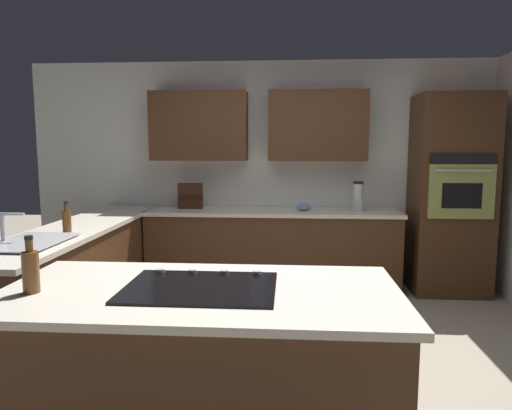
{
  "coord_description": "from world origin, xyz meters",
  "views": [
    {
      "loc": [
        -0.08,
        3.42,
        1.61
      ],
      "look_at": [
        0.22,
        -0.8,
        1.07
      ],
      "focal_mm": 32.34,
      "sensor_mm": 36.0,
      "label": 1
    }
  ],
  "objects_px": {
    "cooktop": "(201,287)",
    "dish_soap_bottle": "(67,220)",
    "sink_unit": "(29,241)",
    "wall_oven": "(451,195)",
    "blender": "(358,198)",
    "mixing_bowl": "(303,207)",
    "spice_rack": "(190,196)",
    "oil_bottle": "(31,270)"
  },
  "relations": [
    {
      "from": "cooktop",
      "to": "dish_soap_bottle",
      "type": "relative_size",
      "value": 2.92
    },
    {
      "from": "cooktop",
      "to": "dish_soap_bottle",
      "type": "distance_m",
      "value": 2.03
    },
    {
      "from": "sink_unit",
      "to": "cooktop",
      "type": "distance_m",
      "value": 1.76
    },
    {
      "from": "wall_oven",
      "to": "blender",
      "type": "relative_size",
      "value": 6.55
    },
    {
      "from": "blender",
      "to": "mixing_bowl",
      "type": "bearing_deg",
      "value": 0.0
    },
    {
      "from": "mixing_bowl",
      "to": "spice_rack",
      "type": "xyz_separation_m",
      "value": [
        1.3,
        -0.09,
        0.1
      ]
    },
    {
      "from": "cooktop",
      "to": "blender",
      "type": "bearing_deg",
      "value": -112.59
    },
    {
      "from": "sink_unit",
      "to": "cooktop",
      "type": "bearing_deg",
      "value": 146.62
    },
    {
      "from": "sink_unit",
      "to": "dish_soap_bottle",
      "type": "bearing_deg",
      "value": -96.95
    },
    {
      "from": "cooktop",
      "to": "spice_rack",
      "type": "relative_size",
      "value": 2.58
    },
    {
      "from": "wall_oven",
      "to": "dish_soap_bottle",
      "type": "height_order",
      "value": "wall_oven"
    },
    {
      "from": "mixing_bowl",
      "to": "spice_rack",
      "type": "relative_size",
      "value": 0.54
    },
    {
      "from": "spice_rack",
      "to": "dish_soap_bottle",
      "type": "bearing_deg",
      "value": 64.93
    },
    {
      "from": "wall_oven",
      "to": "dish_soap_bottle",
      "type": "xyz_separation_m",
      "value": [
        3.62,
        1.46,
        -0.08
      ]
    },
    {
      "from": "blender",
      "to": "mixing_bowl",
      "type": "height_order",
      "value": "blender"
    },
    {
      "from": "wall_oven",
      "to": "oil_bottle",
      "type": "height_order",
      "value": "wall_oven"
    },
    {
      "from": "sink_unit",
      "to": "mixing_bowl",
      "type": "height_order",
      "value": "sink_unit"
    },
    {
      "from": "oil_bottle",
      "to": "dish_soap_bottle",
      "type": "bearing_deg",
      "value": -69.26
    },
    {
      "from": "wall_oven",
      "to": "blender",
      "type": "height_order",
      "value": "wall_oven"
    },
    {
      "from": "mixing_bowl",
      "to": "blender",
      "type": "bearing_deg",
      "value": 180.0
    },
    {
      "from": "wall_oven",
      "to": "spice_rack",
      "type": "distance_m",
      "value": 2.9
    },
    {
      "from": "sink_unit",
      "to": "spice_rack",
      "type": "height_order",
      "value": "spice_rack"
    },
    {
      "from": "wall_oven",
      "to": "oil_bottle",
      "type": "relative_size",
      "value": 7.62
    },
    {
      "from": "cooktop",
      "to": "mixing_bowl",
      "type": "xyz_separation_m",
      "value": [
        -0.61,
        -2.9,
        0.04
      ]
    },
    {
      "from": "dish_soap_bottle",
      "to": "oil_bottle",
      "type": "bearing_deg",
      "value": 110.74
    },
    {
      "from": "wall_oven",
      "to": "cooktop",
      "type": "distance_m",
      "value": 3.65
    },
    {
      "from": "mixing_bowl",
      "to": "oil_bottle",
      "type": "bearing_deg",
      "value": 64.84
    },
    {
      "from": "wall_oven",
      "to": "oil_bottle",
      "type": "xyz_separation_m",
      "value": [
        3.02,
        3.03,
        -0.07
      ]
    },
    {
      "from": "blender",
      "to": "oil_bottle",
      "type": "relative_size",
      "value": 1.16
    },
    {
      "from": "spice_rack",
      "to": "oil_bottle",
      "type": "relative_size",
      "value": 1.03
    },
    {
      "from": "cooktop",
      "to": "oil_bottle",
      "type": "bearing_deg",
      "value": 8.89
    },
    {
      "from": "cooktop",
      "to": "dish_soap_bottle",
      "type": "height_order",
      "value": "dish_soap_bottle"
    },
    {
      "from": "dish_soap_bottle",
      "to": "oil_bottle",
      "type": "relative_size",
      "value": 0.91
    },
    {
      "from": "wall_oven",
      "to": "blender",
      "type": "distance_m",
      "value": 1.0
    },
    {
      "from": "wall_oven",
      "to": "spice_rack",
      "type": "relative_size",
      "value": 7.37
    },
    {
      "from": "dish_soap_bottle",
      "to": "oil_bottle",
      "type": "xyz_separation_m",
      "value": [
        -0.6,
        1.58,
        0.01
      ]
    },
    {
      "from": "sink_unit",
      "to": "cooktop",
      "type": "height_order",
      "value": "sink_unit"
    },
    {
      "from": "mixing_bowl",
      "to": "dish_soap_bottle",
      "type": "xyz_separation_m",
      "value": [
        2.02,
        1.45,
        0.06
      ]
    },
    {
      "from": "spice_rack",
      "to": "oil_bottle",
      "type": "height_order",
      "value": "spice_rack"
    },
    {
      "from": "blender",
      "to": "spice_rack",
      "type": "bearing_deg",
      "value": -2.58
    },
    {
      "from": "sink_unit",
      "to": "cooktop",
      "type": "relative_size",
      "value": 0.92
    },
    {
      "from": "spice_rack",
      "to": "oil_bottle",
      "type": "bearing_deg",
      "value": 87.74
    }
  ]
}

